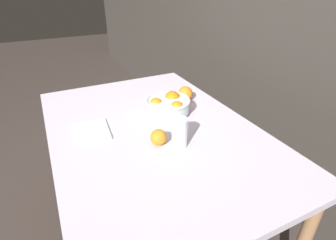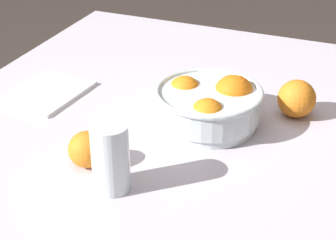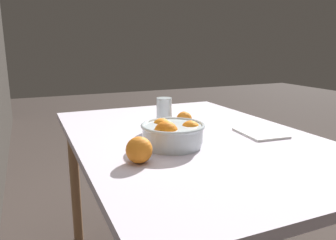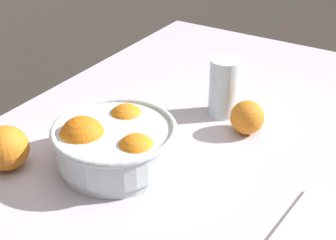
% 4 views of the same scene
% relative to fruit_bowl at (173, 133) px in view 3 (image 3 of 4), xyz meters
% --- Properties ---
extents(dining_table, '(1.31, 0.89, 0.71)m').
position_rel_fruit_bowl_xyz_m(dining_table, '(0.10, -0.13, -0.12)').
color(dining_table, silver).
rests_on(dining_table, ground_plane).
extents(fruit_bowl, '(0.22, 0.22, 0.10)m').
position_rel_fruit_bowl_xyz_m(fruit_bowl, '(0.00, 0.00, 0.00)').
color(fruit_bowl, silver).
rests_on(fruit_bowl, dining_table).
extents(juice_glass, '(0.07, 0.07, 0.13)m').
position_rel_fruit_bowl_xyz_m(juice_glass, '(0.27, -0.08, 0.01)').
color(juice_glass, '#F4A314').
rests_on(juice_glass, dining_table).
extents(orange_loose_near_bowl, '(0.08, 0.08, 0.08)m').
position_rel_fruit_bowl_xyz_m(orange_loose_near_bowl, '(-0.11, 0.16, -0.01)').
color(orange_loose_near_bowl, orange).
rests_on(orange_loose_near_bowl, dining_table).
extents(orange_loose_front, '(0.07, 0.07, 0.07)m').
position_rel_fruit_bowl_xyz_m(orange_loose_front, '(0.23, -0.16, -0.01)').
color(orange_loose_front, orange).
rests_on(orange_loose_front, dining_table).
extents(napkin, '(0.20, 0.16, 0.01)m').
position_rel_fruit_bowl_xyz_m(napkin, '(0.01, -0.39, -0.04)').
color(napkin, white).
rests_on(napkin, dining_table).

